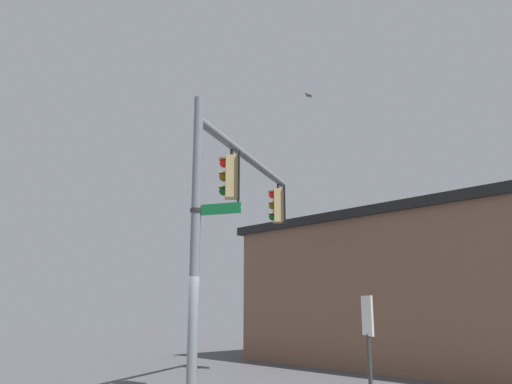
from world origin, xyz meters
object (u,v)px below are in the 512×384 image
traffic_light_mid_inner (278,206)px  bird_flying (309,95)px  traffic_light_nearest_pole (231,177)px  historical_marker (368,334)px  street_name_sign (210,210)px

traffic_light_mid_inner → bird_flying: 5.04m
traffic_light_nearest_pole → bird_flying: 7.46m
traffic_light_nearest_pole → historical_marker: size_ratio=0.62×
traffic_light_nearest_pole → traffic_light_mid_inner: bearing=-25.9°
traffic_light_nearest_pole → historical_marker: bearing=-127.1°
street_name_sign → bird_flying: size_ratio=3.09×
street_name_sign → historical_marker: (-0.19, -3.10, -2.43)m
traffic_light_nearest_pole → street_name_sign: (-1.77, 0.50, -1.16)m
street_name_sign → traffic_light_mid_inner: bearing=-22.6°
bird_flying → street_name_sign: bearing=152.4°
traffic_light_mid_inner → street_name_sign: 5.69m
traffic_light_nearest_pole → historical_marker: (-1.97, -2.60, -3.58)m
traffic_light_mid_inner → bird_flying: size_ratio=4.00×
bird_flying → historical_marker: (-7.05, 0.49, -8.10)m
traffic_light_nearest_pole → bird_flying: bearing=-31.3°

